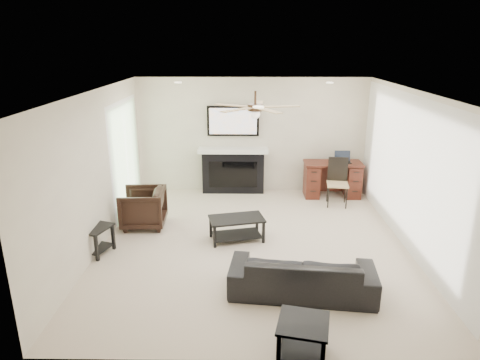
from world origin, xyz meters
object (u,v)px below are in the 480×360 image
Objects in this scene: sofa at (302,274)px; armchair at (143,208)px; desk at (332,179)px; coffee_table at (237,229)px; fireplace_unit at (233,150)px.

sofa is 2.46× the size of armchair.
sofa is at bearing 47.73° from armchair.
desk is (1.12, 3.80, 0.10)m from sofa.
coffee_table is at bearing -54.18° from sofa.
fireplace_unit reaches higher than sofa.
fireplace_unit is at bearing -69.24° from sofa.
desk is at bearing -6.28° from fireplace_unit.
desk is at bearing 33.93° from coffee_table.
armchair is 2.52m from fireplace_unit.
desk is (2.02, 2.20, 0.18)m from coffee_table.
sofa reaches higher than coffee_table.
armchair is 0.64× the size of desk.
coffee_table is 0.47× the size of fireplace_unit.
armchair is 0.41× the size of fireplace_unit.
sofa is at bearing -106.39° from desk.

